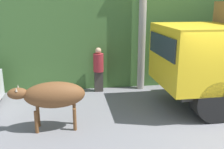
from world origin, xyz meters
The scene contains 5 objects.
ground_plane centered at (0.00, 0.00, 0.00)m, with size 60.00×60.00×0.00m, color slate.
hillside_embankment centered at (0.00, 6.56, 1.96)m, with size 32.00×6.31×3.93m.
brown_cow centered at (-4.42, 0.30, 0.92)m, with size 1.92×0.68×1.27m.
pedestrian_on_hill centered at (-2.96, 3.08, 0.88)m, with size 0.38×0.38×1.63m.
utility_pole centered at (-1.34, 3.17, 2.74)m, with size 0.90×0.27×5.29m.
Camera 1 is at (-3.90, -6.11, 3.22)m, focal length 42.00 mm.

